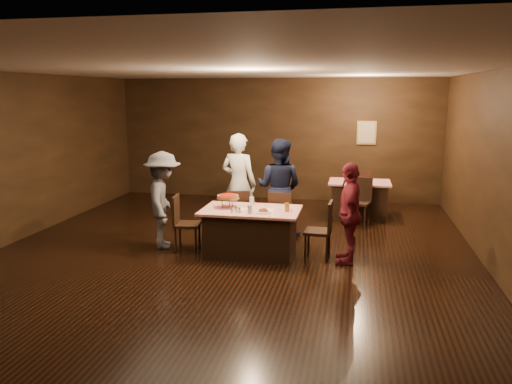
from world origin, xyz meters
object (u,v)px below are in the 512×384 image
pizza_stand (228,197)px  glass_front_left (250,209)px  chair_far_left (238,215)px  diner_red_shirt (349,213)px  glass_amber (287,207)px  chair_back_far (359,190)px  chair_back_near (359,202)px  main_table (251,232)px  diner_grey_knit (163,200)px  back_table (359,199)px  diner_white_jacket (239,184)px  chair_end_left (187,223)px  glass_back (252,201)px  diner_navy_hoodie (279,187)px  chair_end_right (318,230)px  chair_far_right (282,217)px  plate_empty (285,208)px

pizza_stand → glass_front_left: 0.58m
chair_far_left → diner_red_shirt: size_ratio=0.59×
pizza_stand → glass_amber: pizza_stand is taller
chair_back_far → diner_red_shirt: (-0.16, -3.69, 0.32)m
chair_back_near → chair_back_far: 1.30m
diner_red_shirt → glass_front_left: bearing=-82.3°
main_table → diner_grey_knit: 1.63m
back_table → diner_white_jacket: (-2.24, -1.80, 0.57)m
back_table → pizza_stand: bearing=-126.1°
chair_end_left → diner_white_jacket: 1.44m
chair_back_near → diner_grey_knit: size_ratio=0.57×
glass_front_left → glass_back: bearing=99.5°
diner_navy_hoodie → chair_end_right: bearing=134.6°
diner_grey_knit → glass_amber: size_ratio=11.92×
chair_back_far → diner_white_jacket: (-2.24, -2.40, 0.48)m
diner_grey_knit → diner_red_shirt: (3.15, -0.18, -0.04)m
diner_white_jacket → back_table: bearing=-128.2°
diner_white_jacket → pizza_stand: 1.16m
diner_white_jacket → chair_end_left: bearing=76.2°
chair_end_right → diner_grey_knit: diner_grey_knit is taller
glass_amber → chair_end_left: bearing=178.3°
chair_end_left → chair_back_far: size_ratio=1.00×
back_table → chair_back_far: chair_back_far is taller
chair_back_near → glass_front_left: 3.14m
main_table → chair_back_far: chair_back_far is taller
chair_far_right → diner_white_jacket: bearing=-24.0°
chair_far_right → diner_white_jacket: 1.11m
chair_end_right → plate_empty: (-0.55, 0.15, 0.30)m
chair_far_right → chair_far_left: bearing=3.2°
diner_navy_hoodie → pizza_stand: diner_navy_hoodie is taller
diner_red_shirt → glass_back: diner_red_shirt is taller
glass_amber → glass_back: 0.74m
main_table → chair_end_left: size_ratio=1.68×
diner_white_jacket → diner_navy_hoodie: diner_white_jacket is taller
main_table → chair_back_far: (1.75, 3.61, 0.09)m
chair_back_far → glass_amber: 3.85m
glass_back → chair_end_left: bearing=-164.1°
diner_navy_hoodie → diner_grey_knit: (-1.83, -1.16, -0.08)m
chair_back_far → diner_red_shirt: size_ratio=0.59×
chair_back_far → diner_navy_hoodie: bearing=47.8°
diner_grey_knit → glass_front_left: 1.66m
main_table → chair_back_far: 4.01m
chair_end_left → back_table: bearing=-51.0°
diner_red_shirt → glass_back: 1.68m
chair_end_right → glass_back: bearing=-101.7°
diner_red_shirt → glass_back: (-1.64, 0.38, 0.04)m
pizza_stand → glass_amber: bearing=-5.7°
main_table → chair_back_near: (1.75, 2.31, 0.09)m
chair_back_near → chair_back_far: same height
main_table → diner_white_jacket: size_ratio=0.84×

